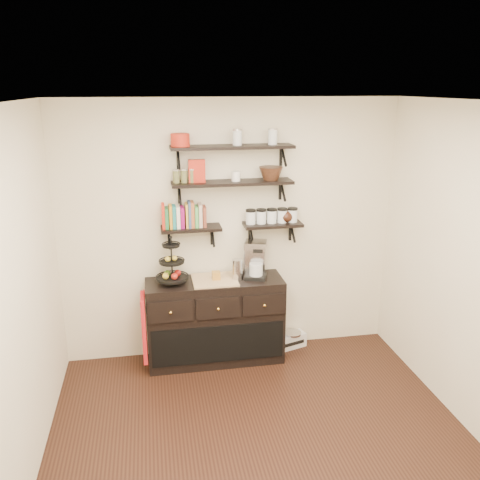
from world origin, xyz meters
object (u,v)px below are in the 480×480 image
object	(u,v)px
fruit_stand	(172,268)
sideboard	(215,321)
radio	(292,339)
coffee_maker	(255,260)

from	to	relation	value
fruit_stand	sideboard	bearing A→B (deg)	-0.44
sideboard	radio	distance (m)	0.96
sideboard	radio	size ratio (longest dim) A/B	4.34
radio	sideboard	bearing A→B (deg)	169.56
fruit_stand	coffee_maker	bearing A→B (deg)	1.61
sideboard	radio	world-z (taller)	sideboard
coffee_maker	radio	world-z (taller)	coffee_maker
coffee_maker	radio	size ratio (longest dim) A/B	1.23
coffee_maker	radio	xyz separation A→B (m)	(0.45, 0.09, -1.00)
fruit_stand	coffee_maker	size ratio (longest dim) A/B	1.19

